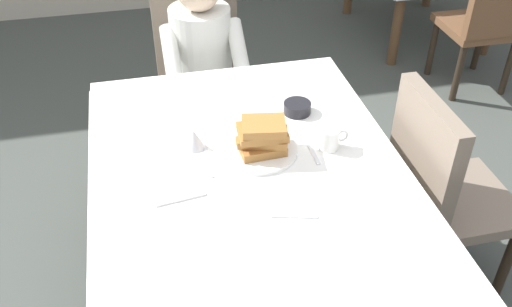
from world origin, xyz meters
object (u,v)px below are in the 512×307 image
at_px(fork_left_of_plate, 209,162).
at_px(knife_right_of_plate, 311,148).
at_px(dining_table_main, 250,190).
at_px(background_chair_empty, 489,17).
at_px(chair_right_side, 440,185).
at_px(syrup_pitcher, 194,139).
at_px(cup_coffee, 330,138).
at_px(breakfast_stack, 263,136).
at_px(spoon_near_edge, 294,216).
at_px(diner_person, 203,58).
at_px(chair_diner, 200,68).
at_px(plate_breakfast, 259,150).
at_px(bowl_butter, 297,108).

xyz_separation_m(fork_left_of_plate, knife_right_of_plate, (0.38, 0.00, 0.00)).
xyz_separation_m(dining_table_main, background_chair_empty, (1.84, 1.42, -0.12)).
height_order(chair_right_side, syrup_pitcher, chair_right_side).
bearing_deg(syrup_pitcher, cup_coffee, -13.31).
bearing_deg(fork_left_of_plate, breakfast_stack, -84.23).
bearing_deg(spoon_near_edge, diner_person, 109.16).
bearing_deg(knife_right_of_plate, chair_right_side, -98.32).
height_order(chair_diner, plate_breakfast, chair_diner).
distance_m(dining_table_main, syrup_pitcher, 0.28).
height_order(chair_diner, cup_coffee, chair_diner).
relative_size(chair_diner, bowl_butter, 8.45).
xyz_separation_m(bowl_butter, background_chair_empty, (1.57, 1.09, -0.23)).
xyz_separation_m(dining_table_main, diner_person, (-0.02, 1.01, 0.02)).
height_order(plate_breakfast, syrup_pitcher, syrup_pitcher).
xyz_separation_m(chair_right_side, spoon_near_edge, (-0.68, -0.26, 0.21)).
height_order(spoon_near_edge, background_chair_empty, background_chair_empty).
bearing_deg(diner_person, bowl_butter, 112.39).
relative_size(bowl_butter, syrup_pitcher, 1.37).
height_order(chair_right_side, cup_coffee, chair_right_side).
xyz_separation_m(chair_right_side, breakfast_stack, (-0.70, 0.09, 0.29)).
relative_size(breakfast_stack, background_chair_empty, 0.22).
bearing_deg(breakfast_stack, chair_diner, 94.54).
bearing_deg(spoon_near_edge, knife_right_of_plate, 79.28).
height_order(diner_person, syrup_pitcher, diner_person).
bearing_deg(spoon_near_edge, plate_breakfast, 109.49).
distance_m(plate_breakfast, cup_coffee, 0.26).
xyz_separation_m(chair_diner, chair_right_side, (0.79, -1.17, 0.00)).
bearing_deg(bowl_butter, fork_left_of_plate, -148.41).
bearing_deg(background_chair_empty, cup_coffee, -138.54).
height_order(dining_table_main, cup_coffee, cup_coffee).
height_order(cup_coffee, knife_right_of_plate, cup_coffee).
relative_size(chair_diner, spoon_near_edge, 6.20).
bearing_deg(background_chair_empty, dining_table_main, -142.39).
bearing_deg(knife_right_of_plate, spoon_near_edge, 155.22).
bearing_deg(cup_coffee, chair_right_side, -8.47).
relative_size(cup_coffee, syrup_pitcher, 1.41).
relative_size(chair_diner, chair_right_side, 1.00).
distance_m(diner_person, spoon_near_edge, 1.28).
bearing_deg(plate_breakfast, knife_right_of_plate, -6.01).
distance_m(plate_breakfast, syrup_pitcher, 0.24).
distance_m(diner_person, plate_breakfast, 0.92).
relative_size(chair_diner, breakfast_stack, 4.57).
bearing_deg(cup_coffee, breakfast_stack, 174.09).
distance_m(breakfast_stack, spoon_near_edge, 0.36).
bearing_deg(bowl_butter, knife_right_of_plate, -94.42).
height_order(bowl_butter, spoon_near_edge, bowl_butter).
distance_m(dining_table_main, plate_breakfast, 0.15).
bearing_deg(syrup_pitcher, chair_right_side, -10.97).
bearing_deg(fork_left_of_plate, spoon_near_edge, -144.91).
bearing_deg(bowl_butter, plate_breakfast, -132.84).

